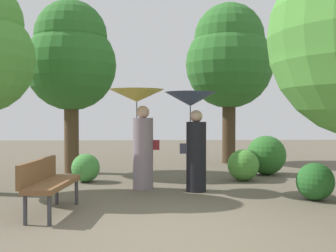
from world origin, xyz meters
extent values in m
plane|color=brown|center=(0.00, 0.00, 0.00)|extent=(40.00, 40.00, 0.00)
cylinder|color=gray|center=(-0.53, 3.23, 0.73)|extent=(0.42, 0.42, 1.46)
sphere|color=tan|center=(-0.53, 3.23, 1.58)|extent=(0.26, 0.26, 0.26)
cylinder|color=#333338|center=(-0.66, 3.22, 1.37)|extent=(0.02, 0.02, 0.83)
cone|color=#D8C64C|center=(-0.66, 3.22, 1.91)|extent=(1.12, 1.12, 0.25)
cube|color=maroon|center=(-0.26, 3.25, 0.90)|extent=(0.14, 0.10, 0.20)
cylinder|color=black|center=(0.53, 2.93, 0.69)|extent=(0.40, 0.40, 1.38)
sphere|color=tan|center=(0.53, 2.93, 1.49)|extent=(0.25, 0.25, 0.25)
cylinder|color=#333338|center=(0.41, 2.92, 1.30)|extent=(0.02, 0.02, 0.79)
cone|color=#38476B|center=(0.41, 2.92, 1.83)|extent=(1.01, 1.01, 0.28)
cube|color=#333342|center=(0.27, 2.91, 0.86)|extent=(0.14, 0.10, 0.20)
cylinder|color=#38383D|center=(-1.75, 0.44, 0.22)|extent=(0.06, 0.06, 0.44)
cylinder|color=#38383D|center=(-2.09, 0.48, 0.22)|extent=(0.06, 0.06, 0.44)
cylinder|color=#38383D|center=(-1.62, 1.78, 0.22)|extent=(0.06, 0.06, 0.44)
cylinder|color=#38383D|center=(-1.96, 1.81, 0.22)|extent=(0.06, 0.06, 0.44)
cube|color=brown|center=(-1.86, 1.13, 0.46)|extent=(0.58, 1.53, 0.08)
cube|color=brown|center=(-2.09, 1.15, 0.66)|extent=(0.20, 1.50, 0.35)
cylinder|color=#4C3823|center=(-2.47, 5.71, 1.88)|extent=(0.38, 0.38, 3.77)
sphere|color=#2D6B28|center=(-2.47, 5.71, 2.82)|extent=(2.36, 2.36, 2.36)
sphere|color=#2D6B28|center=(-2.47, 5.71, 3.58)|extent=(1.89, 1.89, 1.89)
cylinder|color=#42301E|center=(2.09, 7.82, 2.08)|extent=(0.42, 0.42, 4.16)
sphere|color=#2D6B28|center=(2.09, 7.82, 3.12)|extent=(2.76, 2.76, 2.76)
sphere|color=#2D6B28|center=(2.09, 7.82, 3.95)|extent=(2.20, 2.20, 2.20)
sphere|color=#2D6B28|center=(2.56, 5.19, 0.50)|extent=(1.00, 1.00, 1.00)
sphere|color=#428C3D|center=(-1.85, 4.17, 0.32)|extent=(0.64, 0.64, 0.64)
sphere|color=#235B23|center=(2.56, 1.99, 0.33)|extent=(0.67, 0.67, 0.67)
sphere|color=#4C9338|center=(1.76, 4.23, 0.36)|extent=(0.73, 0.73, 0.73)
camera|label=1|loc=(-0.33, -5.25, 1.51)|focal=44.35mm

